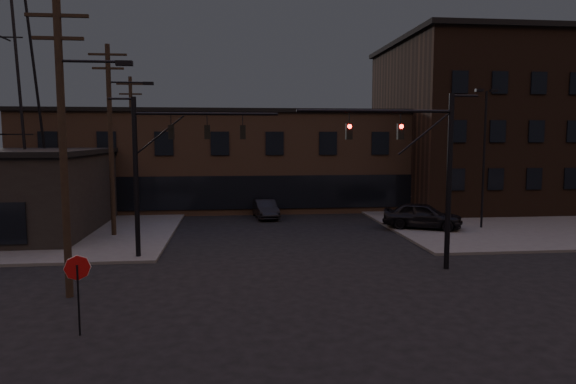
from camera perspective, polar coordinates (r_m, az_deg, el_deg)
The scene contains 16 objects.
ground at distance 19.05m, azimuth 4.17°, elevation -12.41°, with size 140.00×140.00×0.00m, color black.
sidewalk_ne at distance 47.51m, azimuth 26.00°, elevation -1.77°, with size 30.00×30.00×0.15m, color #474744.
building_row at distance 45.93m, azimuth -2.13°, elevation 3.51°, with size 40.00×12.00×8.00m, color brown.
building_right at distance 50.57m, azimuth 23.94°, elevation 6.63°, with size 22.00×16.00×14.00m, color black.
traffic_signal_near at distance 23.92m, azimuth 15.01°, elevation 3.22°, with size 7.12×0.24×8.00m.
traffic_signal_far at distance 26.01m, azimuth -13.81°, elevation 3.64°, with size 7.12×0.24×8.00m.
stop_sign at distance 16.99m, azimuth -22.34°, elevation -8.66°, with size 0.72×0.33×2.48m.
utility_pole_near at distance 20.69m, azimuth -23.57°, elevation 5.11°, with size 3.70×0.28×11.00m.
utility_pole_mid at distance 32.56m, azimuth -19.01°, elevation 5.89°, with size 3.70×0.28×11.50m.
utility_pole_far at distance 44.53m, azimuth -16.94°, elevation 5.47°, with size 2.20×0.28×11.00m.
transmission_tower at distance 39.21m, azimuth -29.22°, elevation 14.80°, with size 7.00×7.00×25.00m, color black, non-canonical shape.
lot_light_a at distance 35.71m, azimuth 20.99°, elevation 4.82°, with size 1.50×0.28×9.14m.
lot_light_b at distance 43.01m, azimuth 25.08°, elevation 4.79°, with size 1.50×0.28×9.14m.
parked_car_lot_a at distance 34.53m, azimuth 14.71°, elevation -2.52°, with size 2.01×5.00×1.70m, color black.
parked_car_lot_b at distance 43.42m, azimuth 16.06°, elevation -1.14°, with size 1.76×4.34×1.26m, color silver.
car_crossing at distance 38.64m, azimuth -2.54°, elevation -1.89°, with size 1.47×4.23×1.39m, color black.
Camera 1 is at (-3.31, -17.77, 6.02)m, focal length 32.00 mm.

